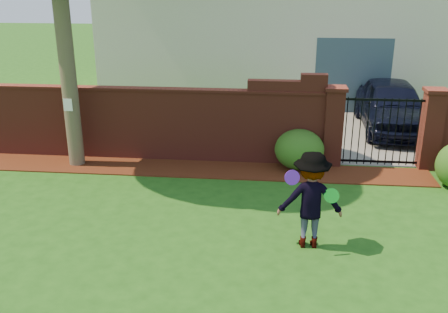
# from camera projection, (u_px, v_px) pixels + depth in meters

# --- Properties ---
(ground) EXTENTS (80.00, 80.00, 0.01)m
(ground) POSITION_uv_depth(u_px,v_px,m) (208.00, 243.00, 8.45)
(ground) COLOR #1D4C13
(ground) RESTS_ON ground
(mulch_bed) EXTENTS (11.10, 1.08, 0.03)m
(mulch_bed) POSITION_uv_depth(u_px,v_px,m) (187.00, 169.00, 11.66)
(mulch_bed) COLOR #3B170A
(mulch_bed) RESTS_ON ground
(brick_wall) EXTENTS (8.70, 0.31, 2.16)m
(brick_wall) POSITION_uv_depth(u_px,v_px,m) (147.00, 122.00, 12.07)
(brick_wall) COLOR maroon
(brick_wall) RESTS_ON ground
(pillar_left) EXTENTS (0.50, 0.50, 1.88)m
(pillar_left) POSITION_uv_depth(u_px,v_px,m) (333.00, 126.00, 11.64)
(pillar_left) COLOR maroon
(pillar_left) RESTS_ON ground
(pillar_right) EXTENTS (0.50, 0.50, 1.88)m
(pillar_right) POSITION_uv_depth(u_px,v_px,m) (431.00, 129.00, 11.43)
(pillar_right) COLOR maroon
(pillar_right) RESTS_ON ground
(iron_gate) EXTENTS (1.78, 0.03, 1.60)m
(iron_gate) POSITION_uv_depth(u_px,v_px,m) (381.00, 132.00, 11.57)
(iron_gate) COLOR black
(iron_gate) RESTS_ON ground
(driveway) EXTENTS (3.20, 8.00, 0.01)m
(driveway) POSITION_uv_depth(u_px,v_px,m) (354.00, 120.00, 15.60)
(driveway) COLOR slate
(driveway) RESTS_ON ground
(house) EXTENTS (12.40, 6.40, 6.30)m
(house) POSITION_uv_depth(u_px,v_px,m) (277.00, 7.00, 18.51)
(house) COLOR #ECE1C6
(house) RESTS_ON ground
(car) EXTENTS (1.82, 4.31, 1.45)m
(car) POSITION_uv_depth(u_px,v_px,m) (393.00, 107.00, 14.22)
(car) COLOR black
(car) RESTS_ON ground
(paper_notice) EXTENTS (0.20, 0.01, 0.28)m
(paper_notice) POSITION_uv_depth(u_px,v_px,m) (68.00, 105.00, 11.29)
(paper_notice) COLOR white
(paper_notice) RESTS_ON tree
(shrub_left) EXTENTS (1.14, 1.14, 0.93)m
(shrub_left) POSITION_uv_depth(u_px,v_px,m) (299.00, 149.00, 11.57)
(shrub_left) COLOR #1B4F17
(shrub_left) RESTS_ON ground
(man) EXTENTS (1.09, 0.66, 1.64)m
(man) POSITION_uv_depth(u_px,v_px,m) (310.00, 201.00, 8.09)
(man) COLOR gray
(man) RESTS_ON ground
(frisbee_purple) EXTENTS (0.25, 0.12, 0.24)m
(frisbee_purple) POSITION_uv_depth(u_px,v_px,m) (292.00, 178.00, 7.70)
(frisbee_purple) COLOR #5B1CB4
(frisbee_purple) RESTS_ON man
(frisbee_green) EXTENTS (0.25, 0.11, 0.24)m
(frisbee_green) POSITION_uv_depth(u_px,v_px,m) (332.00, 196.00, 7.89)
(frisbee_green) COLOR green
(frisbee_green) RESTS_ON man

